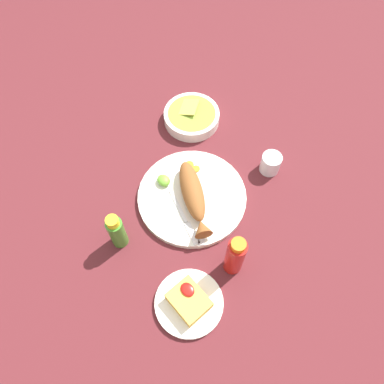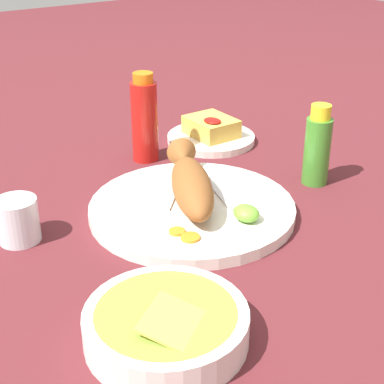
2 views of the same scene
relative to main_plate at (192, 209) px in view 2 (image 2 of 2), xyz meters
name	(u,v)px [view 2 (image 2 of 2)]	position (x,y,z in m)	size (l,w,h in m)	color
ground_plane	(192,214)	(0.00, 0.00, -0.01)	(4.00, 4.00, 0.00)	#561E23
main_plate	(192,209)	(0.00, 0.00, 0.00)	(0.32, 0.32, 0.02)	white
fried_fish	(191,182)	(-0.02, 0.01, 0.04)	(0.24, 0.16, 0.06)	brown
fork_near	(179,181)	(-0.08, 0.03, 0.01)	(0.14, 0.14, 0.00)	silver
fork_far	(208,181)	(-0.05, 0.07, 0.01)	(0.18, 0.07, 0.00)	silver
carrot_slice_near	(177,231)	(0.06, -0.07, 0.01)	(0.02, 0.02, 0.00)	orange
carrot_slice_mid	(190,237)	(0.08, -0.06, 0.01)	(0.03, 0.03, 0.00)	orange
lime_wedge_main	(246,213)	(0.09, 0.03, 0.02)	(0.04, 0.04, 0.02)	#6BB233
hot_sauce_bottle_red	(144,119)	(-0.23, 0.05, 0.07)	(0.05, 0.05, 0.17)	#B21914
hot_sauce_bottle_green	(317,147)	(0.03, 0.24, 0.06)	(0.04, 0.04, 0.14)	#3D8428
salt_cup	(18,223)	(-0.08, -0.25, 0.02)	(0.06, 0.06, 0.06)	silver
side_plate_fries	(211,138)	(-0.23, 0.21, 0.00)	(0.18, 0.18, 0.01)	white
fries_pile	(211,127)	(-0.23, 0.21, 0.02)	(0.10, 0.08, 0.04)	gold
guacamole_bowl	(166,324)	(0.22, -0.19, 0.01)	(0.18, 0.18, 0.05)	white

